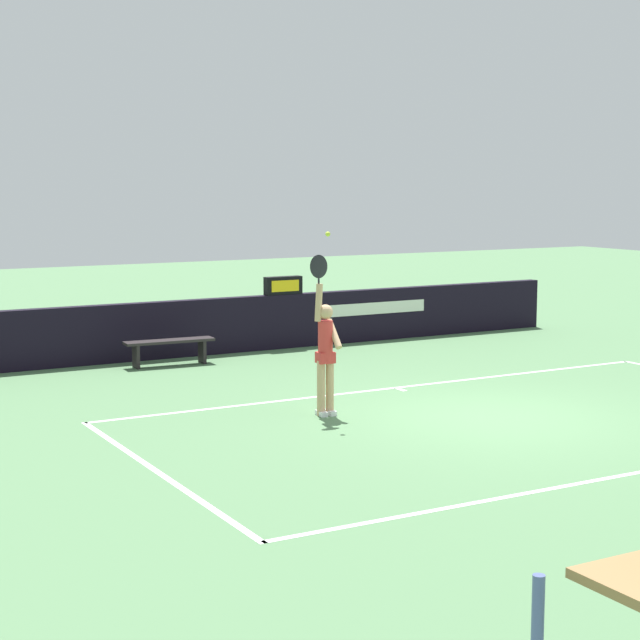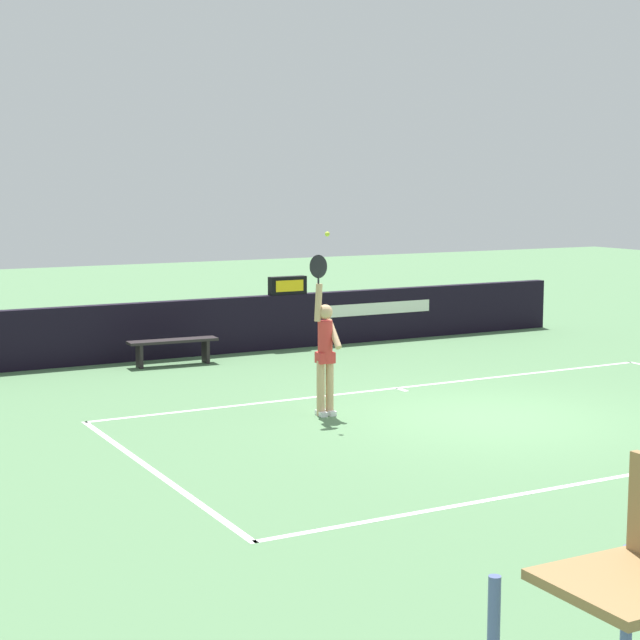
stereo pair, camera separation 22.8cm
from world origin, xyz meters
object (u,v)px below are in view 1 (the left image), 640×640
at_px(courtside_bench_near, 169,346).
at_px(speed_display, 283,285).
at_px(tennis_ball, 328,234).
at_px(tennis_player, 325,349).

bearing_deg(courtside_bench_near, speed_display, 16.25).
distance_m(tennis_ball, courtside_bench_near, 5.77).
xyz_separation_m(tennis_player, tennis_ball, (-0.07, -0.20, 1.69)).
relative_size(tennis_ball, courtside_bench_near, 0.04).
height_order(speed_display, courtside_bench_near, speed_display).
height_order(tennis_player, courtside_bench_near, tennis_player).
bearing_deg(tennis_player, courtside_bench_near, 95.10).
distance_m(speed_display, courtside_bench_near, 3.06).
bearing_deg(speed_display, tennis_ball, -111.70).
bearing_deg(courtside_bench_near, tennis_player, -84.90).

